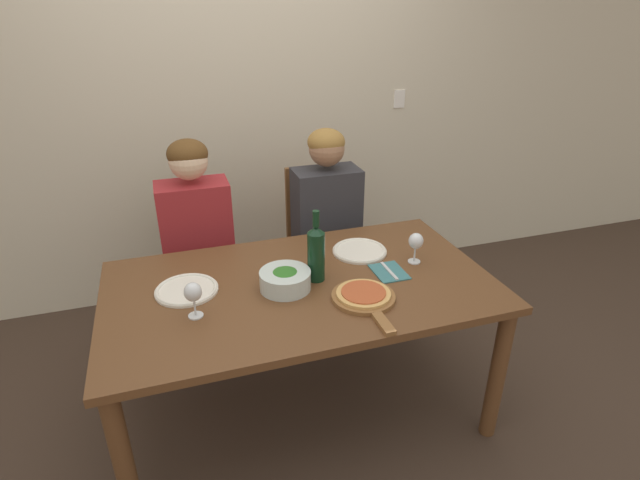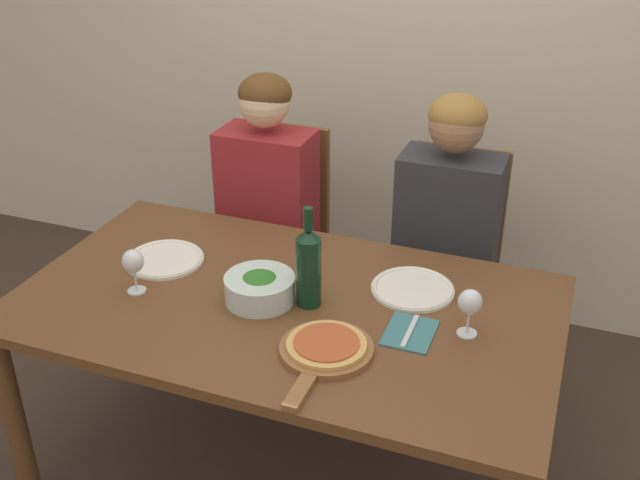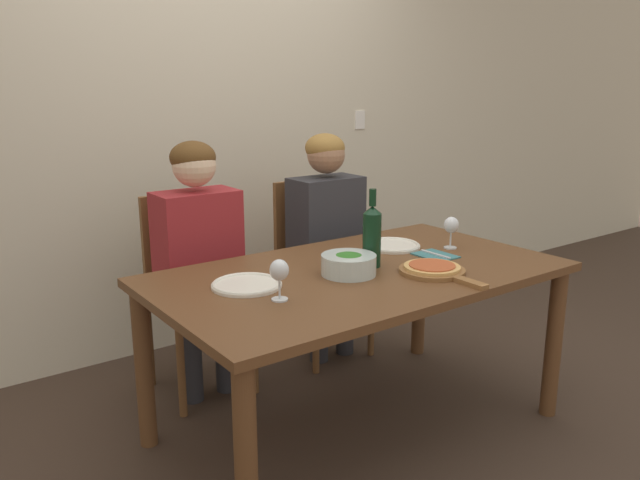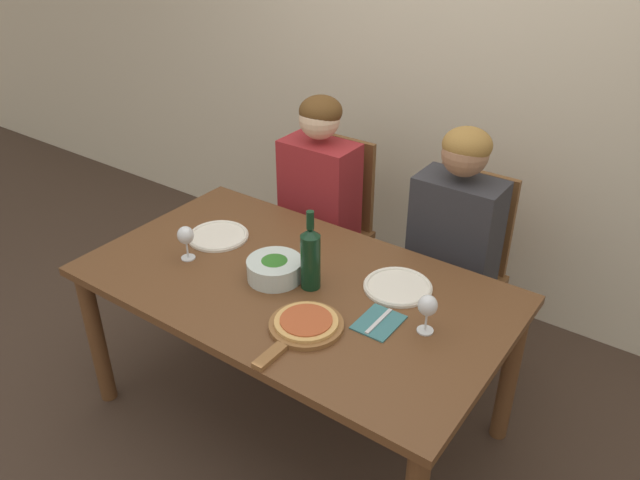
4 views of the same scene
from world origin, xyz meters
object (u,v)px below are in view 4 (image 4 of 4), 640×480
chair_left (330,222)px  broccoli_bowl (275,269)px  wine_glass_left (186,237)px  dinner_plate_right (398,286)px  dinner_plate_left (218,236)px  wine_glass_right (428,307)px  person_man (454,233)px  chair_right (459,265)px  pizza_on_board (305,325)px  fork_on_napkin (379,322)px  wine_bottle (310,257)px  person_woman (318,191)px

chair_left → broccoli_bowl: size_ratio=4.30×
broccoli_bowl → wine_glass_left: size_ratio=1.48×
dinner_plate_right → wine_glass_left: 0.89m
dinner_plate_left → broccoli_bowl: bearing=-14.5°
wine_glass_right → person_man: bearing=106.9°
chair_right → pizza_on_board: bearing=-98.2°
dinner_plate_right → wine_glass_right: size_ratio=1.78×
broccoli_bowl → wine_glass_right: bearing=3.9°
pizza_on_board → chair_right: bearing=81.8°
person_man → dinner_plate_right: size_ratio=4.57×
fork_on_napkin → chair_left: bearing=133.2°
fork_on_napkin → broccoli_bowl: bearing=178.6°
chair_left → wine_bottle: bearing=-60.2°
person_woman → wine_glass_right: size_ratio=8.15×
chair_right → broccoli_bowl: bearing=-117.6°
chair_right → wine_glass_left: chair_right is taller
dinner_plate_left → fork_on_napkin: dinner_plate_left is taller
person_woman → wine_bottle: (0.46, -0.69, 0.12)m
dinner_plate_right → wine_glass_right: 0.29m
person_man → fork_on_napkin: (0.05, -0.74, -0.01)m
person_man → pizza_on_board: bearing=-99.2°
wine_bottle → pizza_on_board: (0.14, -0.23, -0.12)m
pizza_on_board → wine_glass_left: (-0.68, 0.10, 0.09)m
pizza_on_board → fork_on_napkin: size_ratio=2.28×
dinner_plate_right → fork_on_napkin: bearing=-77.3°
wine_bottle → broccoli_bowl: (-0.15, -0.04, -0.09)m
dinner_plate_right → wine_bottle: bearing=-147.0°
wine_glass_right → fork_on_napkin: size_ratio=0.84×
wine_glass_right → dinner_plate_right: bearing=139.8°
person_man → dinner_plate_right: bearing=-90.2°
wine_bottle → broccoli_bowl: size_ratio=1.48×
broccoli_bowl → wine_glass_left: 0.41m
dinner_plate_right → person_woman: bearing=145.9°
broccoli_bowl → fork_on_napkin: size_ratio=1.24×
dinner_plate_left → fork_on_napkin: 0.91m
chair_right → pizza_on_board: size_ratio=2.35×
wine_glass_left → dinner_plate_left: bearing=95.4°
dinner_plate_left → wine_glass_right: size_ratio=1.78×
chair_left → person_man: bearing=-8.7°
person_woman → person_man: (0.75, 0.00, 0.00)m
wine_bottle → dinner_plate_right: (0.29, 0.19, -0.13)m
pizza_on_board → wine_glass_right: 0.44m
wine_bottle → broccoli_bowl: wine_bottle is taller
wine_glass_left → wine_glass_right: (1.04, 0.14, 0.00)m
wine_bottle → wine_glass_left: size_ratio=2.20×
chair_right → wine_bottle: wine_bottle is taller
chair_right → dinner_plate_left: (-0.85, -0.73, 0.22)m
person_woman → dinner_plate_right: (0.75, -0.51, -0.00)m
person_man → wine_glass_left: bearing=-135.3°
dinner_plate_left → wine_glass_left: wine_glass_left is taller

